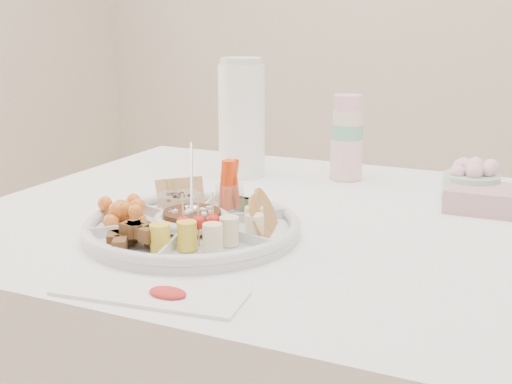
% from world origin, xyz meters
% --- Properties ---
extents(party_tray, '(0.47, 0.47, 0.04)m').
position_xyz_m(party_tray, '(-0.25, -0.19, 0.78)').
color(party_tray, white).
rests_on(party_tray, dining_table).
extents(bean_dip, '(0.13, 0.13, 0.04)m').
position_xyz_m(bean_dip, '(-0.25, -0.19, 0.79)').
color(bean_dip, black).
rests_on(bean_dip, party_tray).
extents(tortillas, '(0.13, 0.13, 0.06)m').
position_xyz_m(tortillas, '(-0.12, -0.16, 0.80)').
color(tortillas, olive).
rests_on(tortillas, party_tray).
extents(carrot_cucumber, '(0.13, 0.13, 0.10)m').
position_xyz_m(carrot_cucumber, '(-0.21, -0.06, 0.82)').
color(carrot_cucumber, '#FC450D').
rests_on(carrot_cucumber, party_tray).
extents(pita_raisins, '(0.15, 0.15, 0.06)m').
position_xyz_m(pita_raisins, '(-0.34, -0.09, 0.80)').
color(pita_raisins, '#DBC282').
rests_on(pita_raisins, party_tray).
extents(cherries, '(0.15, 0.15, 0.05)m').
position_xyz_m(cherries, '(-0.38, -0.22, 0.79)').
color(cherries, orange).
rests_on(cherries, party_tray).
extents(granola_chunks, '(0.12, 0.12, 0.04)m').
position_xyz_m(granola_chunks, '(-0.29, -0.31, 0.79)').
color(granola_chunks, '#493014').
rests_on(granola_chunks, party_tray).
extents(banana_tomato, '(0.13, 0.13, 0.09)m').
position_xyz_m(banana_tomato, '(-0.16, -0.28, 0.82)').
color(banana_tomato, '#E2D889').
rests_on(banana_tomato, party_tray).
extents(cup_stack, '(0.08, 0.08, 0.21)m').
position_xyz_m(cup_stack, '(-0.12, 0.33, 0.86)').
color(cup_stack, '#ABBAA7').
rests_on(cup_stack, dining_table).
extents(thermos, '(0.13, 0.13, 0.29)m').
position_xyz_m(thermos, '(-0.37, 0.26, 0.90)').
color(thermos, white).
rests_on(thermos, dining_table).
extents(flower_bowl, '(0.14, 0.14, 0.09)m').
position_xyz_m(flower_bowl, '(0.18, 0.25, 0.80)').
color(flower_bowl, '#9FB7A7').
rests_on(flower_bowl, dining_table).
extents(napkin_stack, '(0.15, 0.13, 0.05)m').
position_xyz_m(napkin_stack, '(0.21, 0.19, 0.78)').
color(napkin_stack, '#BD8E9B').
rests_on(napkin_stack, dining_table).
extents(placemat, '(0.28, 0.12, 0.01)m').
position_xyz_m(placemat, '(-0.18, -0.44, 0.76)').
color(placemat, white).
rests_on(placemat, dining_table).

